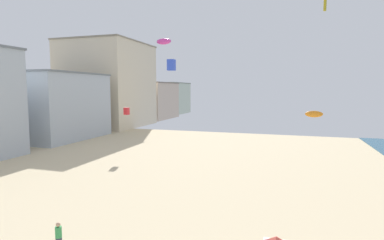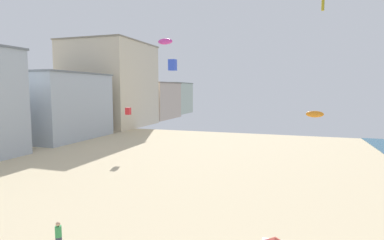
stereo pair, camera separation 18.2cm
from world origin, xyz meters
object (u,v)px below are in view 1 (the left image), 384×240
object	(u,v)px
kite_flyer	(59,235)
kite_magenta_parafoil	(164,41)
kite_orange_parafoil	(314,114)
kite_blue_box	(171,65)
kite_red_box	(127,111)

from	to	relation	value
kite_flyer	kite_magenta_parafoil	bearing A→B (deg)	-14.04
kite_orange_parafoil	kite_blue_box	bearing A→B (deg)	157.44
kite_magenta_parafoil	kite_blue_box	size ratio (longest dim) A/B	1.65
kite_blue_box	kite_orange_parafoil	world-z (taller)	kite_blue_box
kite_blue_box	kite_orange_parafoil	size ratio (longest dim) A/B	0.91
kite_flyer	kite_red_box	size ratio (longest dim) A/B	1.69
kite_magenta_parafoil	kite_red_box	world-z (taller)	kite_magenta_parafoil
kite_red_box	kite_blue_box	distance (m)	12.62
kite_flyer	kite_orange_parafoil	size ratio (longest dim) A/B	1.28
kite_flyer	kite_magenta_parafoil	xyz separation A→B (m)	(-3.36, 22.76, 13.79)
kite_flyer	kite_blue_box	distance (m)	20.55
kite_flyer	kite_red_box	xyz separation A→B (m)	(-9.64, 24.23, 4.88)
kite_red_box	kite_blue_box	xyz separation A→B (m)	(9.25, -6.54, 5.56)
kite_magenta_parafoil	kite_red_box	bearing A→B (deg)	166.74
kite_magenta_parafoil	kite_flyer	bearing A→B (deg)	-81.59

